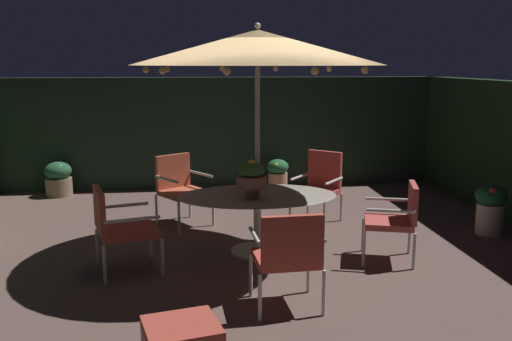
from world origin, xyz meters
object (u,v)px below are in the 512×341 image
(potted_plant_back_right, at_px, (278,174))
(potted_plant_right_far, at_px, (490,207))
(patio_chair_north, at_px, (320,183))
(patio_chair_east, at_px, (118,224))
(patio_chair_south, at_px, (397,216))
(potted_plant_back_left, at_px, (59,178))
(patio_chair_southeast, at_px, (288,252))
(ottoman_footrest, at_px, (182,330))
(patio_dining_table, at_px, (257,205))
(patio_umbrella, at_px, (257,48))
(patio_chair_northeast, at_px, (180,185))
(centerpiece_planter, at_px, (252,177))

(potted_plant_back_right, height_order, potted_plant_right_far, potted_plant_right_far)
(patio_chair_north, height_order, patio_chair_east, patio_chair_north)
(patio_chair_south, xyz_separation_m, potted_plant_back_left, (-4.55, 3.74, -0.23))
(patio_chair_southeast, distance_m, ottoman_footrest, 1.36)
(patio_dining_table, distance_m, potted_plant_back_right, 3.34)
(patio_dining_table, xyz_separation_m, patio_chair_south, (1.54, -0.46, -0.06))
(patio_dining_table, height_order, potted_plant_back_right, patio_dining_table)
(patio_chair_east, bearing_deg, ottoman_footrest, -71.92)
(patio_umbrella, bearing_deg, patio_chair_south, -16.68)
(patio_chair_north, height_order, patio_chair_northeast, patio_chair_north)
(patio_chair_east, height_order, potted_plant_back_right, patio_chair_east)
(ottoman_footrest, bearing_deg, potted_plant_back_right, 74.37)
(centerpiece_planter, xyz_separation_m, potted_plant_back_left, (-2.93, 3.45, -0.66))
(patio_chair_east, relative_size, potted_plant_back_left, 1.59)
(patio_umbrella, bearing_deg, patio_dining_table, 132.82)
(patio_chair_east, xyz_separation_m, ottoman_footrest, (0.70, -2.14, -0.19))
(patio_chair_north, height_order, potted_plant_back_left, patio_chair_north)
(patio_chair_southeast, bearing_deg, potted_plant_right_far, 32.79)
(patio_umbrella, relative_size, patio_chair_northeast, 2.95)
(centerpiece_planter, relative_size, patio_chair_east, 0.48)
(patio_chair_south, bearing_deg, potted_plant_back_left, 140.61)
(centerpiece_planter, xyz_separation_m, patio_chair_east, (-1.47, -0.26, -0.43))
(potted_plant_back_left, bearing_deg, potted_plant_right_far, -25.42)
(patio_umbrella, distance_m, patio_chair_southeast, 2.45)
(patio_chair_southeast, height_order, patio_chair_south, patio_chair_southeast)
(patio_umbrella, relative_size, patio_chair_south, 3.16)
(patio_chair_east, height_order, potted_plant_right_far, patio_chair_east)
(patio_chair_south, bearing_deg, patio_chair_southeast, -141.79)
(patio_chair_southeast, relative_size, potted_plant_back_right, 1.70)
(patio_umbrella, xyz_separation_m, patio_chair_south, (1.54, -0.46, -1.87))
(patio_chair_north, bearing_deg, patio_chair_south, -73.76)
(patio_chair_northeast, xyz_separation_m, patio_chair_south, (2.47, -1.79, -0.03))
(patio_chair_northeast, distance_m, patio_chair_southeast, 3.10)
(patio_chair_east, distance_m, ottoman_footrest, 2.26)
(potted_plant_back_right, bearing_deg, patio_chair_south, -78.11)
(patio_umbrella, height_order, patio_chair_northeast, patio_umbrella)
(potted_plant_back_right, bearing_deg, patio_dining_table, -103.22)
(ottoman_footrest, height_order, potted_plant_back_right, potted_plant_back_right)
(patio_chair_north, bearing_deg, patio_dining_table, -130.12)
(patio_dining_table, xyz_separation_m, potted_plant_right_far, (3.13, 0.36, -0.22))
(potted_plant_back_left, bearing_deg, patio_umbrella, -47.41)
(patio_chair_northeast, xyz_separation_m, patio_chair_east, (-0.63, -1.75, -0.03))
(ottoman_footrest, distance_m, potted_plant_back_left, 6.23)
(patio_chair_north, relative_size, patio_chair_east, 1.07)
(patio_dining_table, bearing_deg, centerpiece_planter, -117.16)
(centerpiece_planter, bearing_deg, ottoman_footrest, -107.95)
(patio_chair_northeast, height_order, patio_chair_east, patio_chair_northeast)
(patio_chair_southeast, xyz_separation_m, potted_plant_back_right, (0.68, 4.85, -0.26))
(patio_chair_east, height_order, ottoman_footrest, patio_chair_east)
(centerpiece_planter, bearing_deg, patio_chair_north, 51.25)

